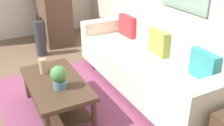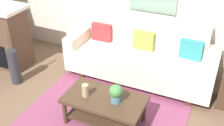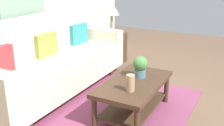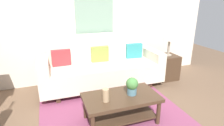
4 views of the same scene
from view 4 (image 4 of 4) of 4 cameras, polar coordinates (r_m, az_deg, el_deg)
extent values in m
cube|color=beige|center=(4.15, -7.29, 13.04)|extent=(5.78, 0.10, 2.70)
cube|color=#843D5B|center=(3.14, 0.25, -15.18)|extent=(2.25, 1.67, 0.01)
cube|color=beige|center=(3.86, -2.90, -3.09)|extent=(2.06, 0.84, 0.40)
cube|color=beige|center=(4.01, -4.33, 4.93)|extent=(2.06, 0.20, 0.56)
cube|color=beige|center=(3.69, -20.05, -3.66)|extent=(0.20, 0.84, 0.60)
cube|color=beige|center=(4.26, 11.82, 0.11)|extent=(0.20, 0.84, 0.60)
cube|color=#422D1E|center=(3.84, -16.44, -8.31)|extent=(0.08, 0.74, 0.12)
cube|color=#422D1E|center=(4.30, 9.20, -4.72)|extent=(0.08, 0.74, 0.12)
cube|color=red|center=(3.79, -15.27, 1.60)|extent=(0.36, 0.14, 0.32)
cube|color=olive|center=(3.91, -3.78, 2.79)|extent=(0.37, 0.15, 0.32)
cube|color=teal|center=(4.18, 6.64, 3.77)|extent=(0.37, 0.16, 0.32)
cube|color=#422D1E|center=(2.78, 2.79, -10.45)|extent=(1.10, 0.60, 0.05)
cube|color=#422D1E|center=(2.93, 2.70, -15.31)|extent=(0.98, 0.50, 0.02)
cylinder|color=#422D1E|center=(2.91, 13.95, -14.58)|extent=(0.06, 0.06, 0.38)
cylinder|color=#422D1E|center=(2.98, -8.18, -13.27)|extent=(0.06, 0.06, 0.38)
cylinder|color=#422D1E|center=(3.27, 9.16, -10.18)|extent=(0.06, 0.06, 0.38)
cylinder|color=tan|center=(2.59, -1.92, -9.79)|extent=(0.09, 0.09, 0.18)
cylinder|color=slate|center=(2.80, 6.06, -8.54)|extent=(0.14, 0.14, 0.10)
sphere|color=#457E3D|center=(2.75, 6.15, -6.28)|extent=(0.18, 0.18, 0.18)
cube|color=#422D1E|center=(4.49, 16.34, -1.18)|extent=(0.44, 0.44, 0.56)
cylinder|color=gray|center=(4.40, 16.68, 2.37)|extent=(0.16, 0.16, 0.02)
cylinder|color=gray|center=(4.36, 16.88, 4.44)|extent=(0.05, 0.05, 0.35)
cone|color=beige|center=(4.30, 17.25, 8.12)|extent=(0.28, 0.28, 0.22)
cube|color=gray|center=(4.10, -5.35, 14.39)|extent=(0.82, 0.03, 0.77)
camera|label=1|loc=(3.86, 48.40, 14.94)|focal=41.83mm
camera|label=2|loc=(2.49, 89.98, 25.39)|focal=44.73mm
camera|label=3|loc=(2.05, -76.24, 1.02)|focal=42.80mm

